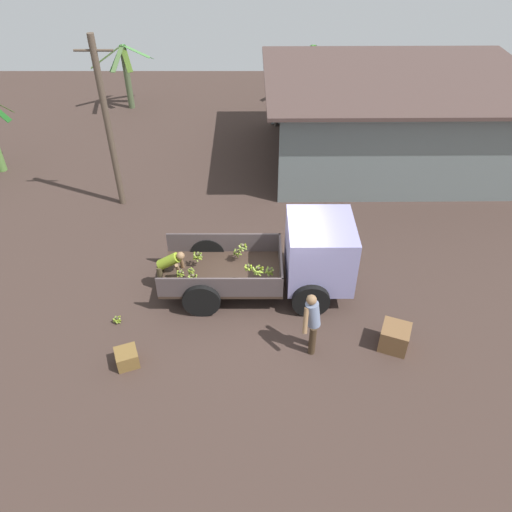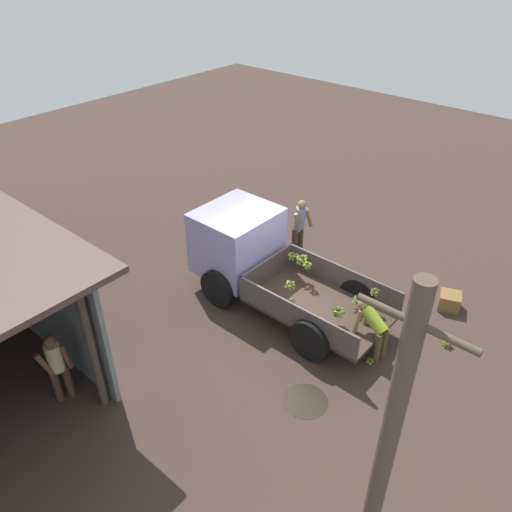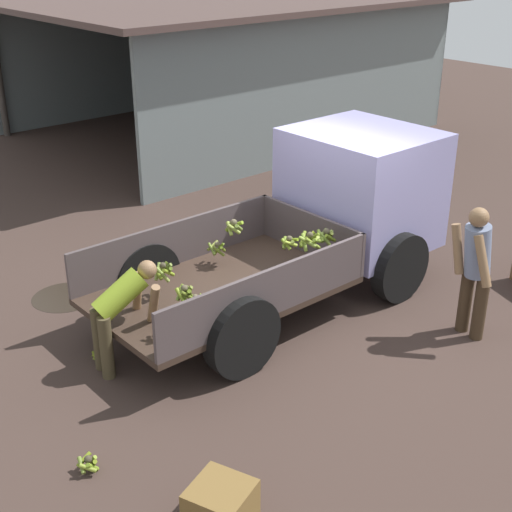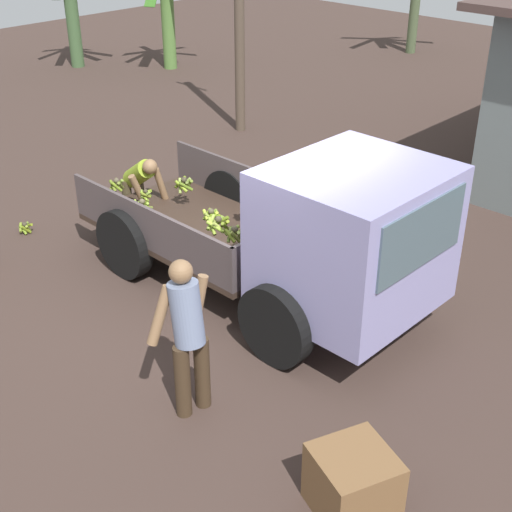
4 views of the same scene
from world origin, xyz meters
name	(u,v)px [view 1 (image 1 of 4)]	position (x,y,z in m)	size (l,w,h in m)	color
ground	(271,292)	(0.00, 0.00, 0.00)	(36.00, 36.00, 0.00)	#3E2E28
mud_patch_0	(189,243)	(-2.42, 2.17, 0.00)	(0.89, 0.89, 0.01)	black
cargo_truck	(301,256)	(0.74, 0.17, 1.11)	(4.90, 2.18, 2.08)	#382920
warehouse_shed	(412,98)	(5.22, 7.78, 2.34)	(9.76, 7.41, 3.13)	slate
utility_pole	(108,125)	(-4.90, 4.47, 2.75)	(1.10, 0.20, 5.39)	brown
banana_palm_1	(312,70)	(2.19, 13.78, 1.42)	(2.47, 2.50, 2.52)	#5E864B
banana_palm_3	(127,74)	(-6.22, 12.79, 1.56)	(2.59, 2.50, 2.81)	#4B5A3A
person_foreground_visitor	(312,321)	(0.85, -1.96, 0.93)	(0.46, 0.69, 1.68)	#3E2D1D
person_worker_loading	(169,266)	(-2.69, 0.19, 0.74)	(0.78, 0.65, 1.24)	#473D27
person_bystander_near_shed	(303,169)	(1.18, 5.15, 0.89)	(0.39, 0.62, 1.60)	#442D22
banana_bunch_on_ground_0	(117,319)	(-3.86, -1.11, 0.10)	(0.21, 0.22, 0.18)	#403A2A
banana_bunch_on_ground_1	(167,278)	(-2.85, 0.48, 0.08)	(0.19, 0.17, 0.15)	brown
wooden_crate_0	(127,358)	(-3.34, -2.40, 0.20)	(0.49, 0.49, 0.40)	brown
wooden_crate_1	(395,337)	(2.83, -1.88, 0.30)	(0.64, 0.64, 0.60)	brown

